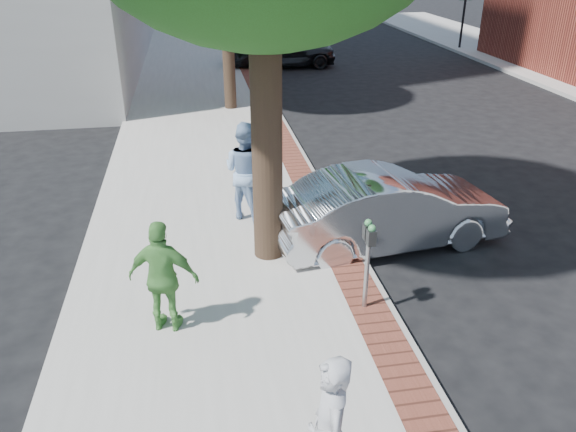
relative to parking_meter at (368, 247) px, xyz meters
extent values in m
plane|color=black|center=(-0.64, 0.00, -1.21)|extent=(120.00, 120.00, 0.00)
cube|color=#9E9991|center=(-2.14, 8.00, -1.13)|extent=(5.00, 60.00, 0.15)
cube|color=brown|center=(0.06, 8.00, -1.05)|extent=(0.60, 60.00, 0.01)
cube|color=gray|center=(0.41, 8.00, -1.13)|extent=(0.10, 60.00, 0.15)
cylinder|color=black|center=(0.26, 22.00, 0.69)|extent=(0.12, 0.12, 3.80)
cube|color=#1E7238|center=(0.26, 22.00, 1.39)|extent=(0.70, 0.03, 0.18)
cylinder|color=black|center=(11.86, 22.00, 0.69)|extent=(0.12, 0.12, 3.80)
cylinder|color=black|center=(-1.24, 1.90, 1.14)|extent=(0.52, 0.52, 4.40)
cylinder|color=black|center=(-1.14, 12.00, 0.87)|extent=(0.40, 0.40, 3.85)
cylinder|color=gray|center=(0.00, 0.00, -0.48)|extent=(0.07, 0.07, 1.15)
cube|color=#2D3030|center=(0.00, -0.09, 0.21)|extent=(0.12, 0.14, 0.24)
cube|color=#2D3030|center=(0.00, 0.09, 0.21)|extent=(0.12, 0.14, 0.24)
sphere|color=#3F8C4C|center=(0.00, -0.09, 0.36)|extent=(0.11, 0.11, 0.11)
sphere|color=#3F8C4C|center=(0.00, 0.09, 0.36)|extent=(0.11, 0.11, 0.11)
imported|color=#8AABD6|center=(-1.45, 3.49, -0.05)|extent=(1.24, 1.22, 2.01)
imported|color=#539644|center=(-2.98, -0.02, -0.19)|extent=(1.09, 0.69, 1.73)
imported|color=silver|center=(1.08, 2.16, -0.47)|extent=(4.62, 2.14, 1.47)
imported|color=black|center=(1.81, 19.16, -0.38)|extent=(4.90, 2.09, 1.65)
camera|label=1|loc=(-2.39, -6.91, 4.06)|focal=35.00mm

